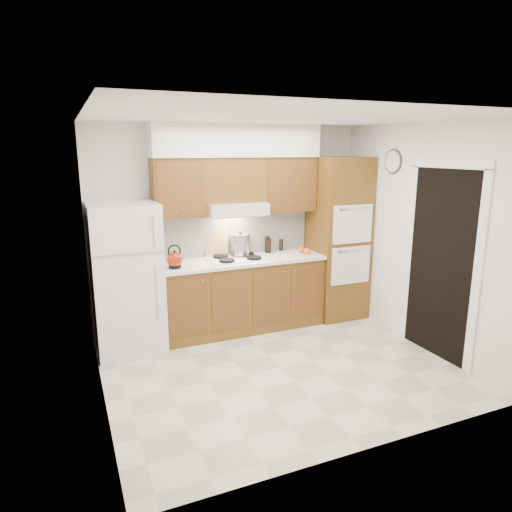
{
  "coord_description": "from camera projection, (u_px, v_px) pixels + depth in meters",
  "views": [
    {
      "loc": [
        -2.0,
        -4.05,
        2.3
      ],
      "look_at": [
        -0.09,
        0.45,
        1.15
      ],
      "focal_mm": 32.0,
      "sensor_mm": 36.0,
      "label": 1
    }
  ],
  "objects": [
    {
      "name": "stock_pot",
      "position": [
        240.0,
        244.0,
        5.88
      ],
      "size": [
        0.29,
        0.29,
        0.26
      ],
      "primitive_type": "cylinder",
      "rotation": [
        0.0,
        0.0,
        0.2
      ],
      "color": "#B1B1B6",
      "rests_on": "cooktop"
    },
    {
      "name": "base_cabinets",
      "position": [
        242.0,
        296.0,
        5.9
      ],
      "size": [
        2.11,
        0.6,
        0.9
      ],
      "primitive_type": "cube",
      "color": "brown",
      "rests_on": "floor"
    },
    {
      "name": "countertop",
      "position": [
        242.0,
        261.0,
        5.78
      ],
      "size": [
        2.13,
        0.62,
        0.04
      ],
      "primitive_type": "cube",
      "color": "white",
      "rests_on": "base_cabinets"
    },
    {
      "name": "orange_near",
      "position": [
        308.0,
        251.0,
        6.02
      ],
      "size": [
        0.09,
        0.09,
        0.09
      ],
      "primitive_type": "sphere",
      "rotation": [
        0.0,
        0.0,
        0.11
      ],
      "color": "#FF620D",
      "rests_on": "countertop"
    },
    {
      "name": "fridge",
      "position": [
        127.0,
        278.0,
        5.2
      ],
      "size": [
        0.75,
        0.72,
        1.72
      ],
      "primitive_type": "cube",
      "color": "white",
      "rests_on": "floor"
    },
    {
      "name": "floor",
      "position": [
        280.0,
        368.0,
        4.91
      ],
      "size": [
        3.6,
        3.6,
        0.0
      ],
      "primitive_type": "plane",
      "color": "beige",
      "rests_on": "ground"
    },
    {
      "name": "wall_clock",
      "position": [
        393.0,
        161.0,
        5.6
      ],
      "size": [
        0.02,
        0.3,
        0.3
      ],
      "primitive_type": "cylinder",
      "rotation": [
        0.0,
        1.57,
        0.0
      ],
      "color": "#3F3833",
      "rests_on": "wall_right"
    },
    {
      "name": "wall_back",
      "position": [
        231.0,
        227.0,
        5.96
      ],
      "size": [
        3.6,
        0.02,
        2.6
      ],
      "primitive_type": "cube",
      "color": "white",
      "rests_on": "floor"
    },
    {
      "name": "condiment_a",
      "position": [
        267.0,
        244.0,
        6.11
      ],
      "size": [
        0.08,
        0.08,
        0.22
      ],
      "primitive_type": "cylinder",
      "rotation": [
        0.0,
        0.0,
        0.38
      ],
      "color": "black",
      "rests_on": "countertop"
    },
    {
      "name": "upper_cab_left",
      "position": [
        179.0,
        188.0,
        5.42
      ],
      "size": [
        0.63,
        0.33,
        0.7
      ],
      "primitive_type": "cube",
      "color": "brown",
      "rests_on": "wall_back"
    },
    {
      "name": "oven_cabinet",
      "position": [
        338.0,
        238.0,
        6.26
      ],
      "size": [
        0.7,
        0.65,
        2.2
      ],
      "primitive_type": "cube",
      "color": "brown",
      "rests_on": "floor"
    },
    {
      "name": "orange_far",
      "position": [
        301.0,
        250.0,
        6.12
      ],
      "size": [
        0.1,
        0.1,
        0.08
      ],
      "primitive_type": "sphere",
      "rotation": [
        0.0,
        0.0,
        0.19
      ],
      "color": "orange",
      "rests_on": "countertop"
    },
    {
      "name": "soffit",
      "position": [
        237.0,
        141.0,
        5.56
      ],
      "size": [
        2.13,
        0.36,
        0.4
      ],
      "primitive_type": "cube",
      "color": "silver",
      "rests_on": "wall_back"
    },
    {
      "name": "ceiling",
      "position": [
        283.0,
        116.0,
        4.32
      ],
      "size": [
        3.6,
        3.6,
        0.0
      ],
      "primitive_type": "plane",
      "color": "white",
      "rests_on": "wall_back"
    },
    {
      "name": "condiment_c",
      "position": [
        281.0,
        245.0,
        6.25
      ],
      "size": [
        0.06,
        0.06,
        0.16
      ],
      "primitive_type": "cylinder",
      "rotation": [
        0.0,
        0.0,
        -0.22
      ],
      "color": "black",
      "rests_on": "countertop"
    },
    {
      "name": "range_hood",
      "position": [
        235.0,
        209.0,
        5.69
      ],
      "size": [
        0.75,
        0.45,
        0.15
      ],
      "primitive_type": "cube",
      "color": "silver",
      "rests_on": "wall_back"
    },
    {
      "name": "wall_left",
      "position": [
        94.0,
        268.0,
        3.93
      ],
      "size": [
        0.02,
        3.0,
        2.6
      ],
      "primitive_type": "cube",
      "color": "white",
      "rests_on": "floor"
    },
    {
      "name": "upper_cab_over_hood",
      "position": [
        233.0,
        180.0,
        5.66
      ],
      "size": [
        0.75,
        0.33,
        0.55
      ],
      "primitive_type": "cube",
      "color": "brown",
      "rests_on": "range_hood"
    },
    {
      "name": "wall_right",
      "position": [
        420.0,
        237.0,
        5.3
      ],
      "size": [
        0.02,
        3.0,
        2.6
      ],
      "primitive_type": "cube",
      "color": "white",
      "rests_on": "floor"
    },
    {
      "name": "doorway",
      "position": [
        440.0,
        265.0,
        5.04
      ],
      "size": [
        0.02,
        0.9,
        2.1
      ],
      "primitive_type": "cube",
      "color": "black",
      "rests_on": "floor"
    },
    {
      "name": "cooktop",
      "position": [
        237.0,
        259.0,
        5.77
      ],
      "size": [
        0.74,
        0.5,
        0.01
      ],
      "primitive_type": "cube",
      "color": "white",
      "rests_on": "countertop"
    },
    {
      "name": "cutting_board",
      "position": [
        217.0,
        241.0,
        5.87
      ],
      "size": [
        0.3,
        0.17,
        0.37
      ],
      "primitive_type": "cube",
      "rotation": [
        -0.21,
        0.0,
        -0.29
      ],
      "color": "tan",
      "rests_on": "countertop"
    },
    {
      "name": "backsplash",
      "position": [
        233.0,
        233.0,
        5.98
      ],
      "size": [
        2.11,
        0.03,
        0.56
      ],
      "primitive_type": "cube",
      "color": "white",
      "rests_on": "countertop"
    },
    {
      "name": "kettle",
      "position": [
        175.0,
        260.0,
        5.31
      ],
      "size": [
        0.22,
        0.22,
        0.18
      ],
      "primitive_type": "sphere",
      "rotation": [
        0.0,
        0.0,
        0.23
      ],
      "color": "maroon",
      "rests_on": "countertop"
    },
    {
      "name": "upper_cab_right",
      "position": [
        286.0,
        184.0,
        5.96
      ],
      "size": [
        0.73,
        0.33,
        0.7
      ],
      "primitive_type": "cube",
      "color": "brown",
      "rests_on": "wall_back"
    },
    {
      "name": "condiment_b",
      "position": [
        269.0,
        246.0,
        6.08
      ],
      "size": [
        0.08,
        0.08,
        0.2
      ],
      "primitive_type": "cylinder",
      "rotation": [
        0.0,
        0.0,
        -0.36
      ],
      "color": "black",
      "rests_on": "countertop"
    }
  ]
}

